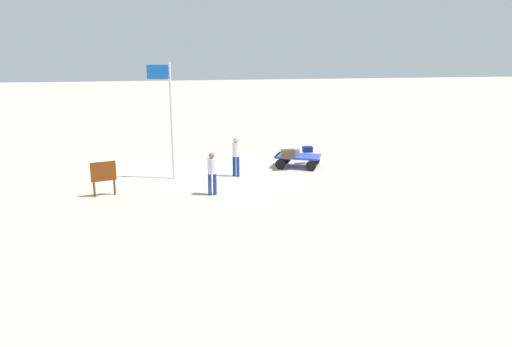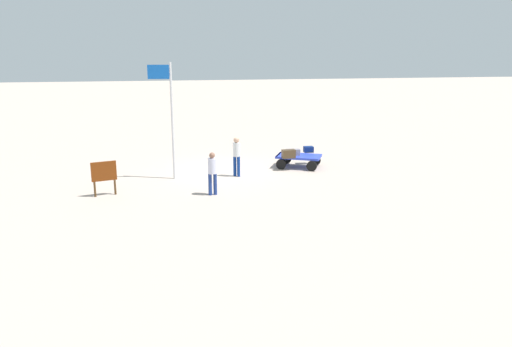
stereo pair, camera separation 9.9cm
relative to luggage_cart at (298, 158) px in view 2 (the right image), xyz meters
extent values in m
plane|color=#B7A495|center=(3.46, 0.02, -0.44)|extent=(120.00, 120.00, 0.00)
cube|color=blue|center=(-0.02, 0.01, 0.09)|extent=(2.33, 1.90, 0.10)
cube|color=blue|center=(0.86, -0.39, 0.09)|extent=(0.53, 1.04, 0.10)
cylinder|color=black|center=(0.87, 0.26, -0.20)|extent=(0.48, 0.31, 0.48)
cylinder|color=black|center=(0.38, -0.83, -0.20)|extent=(0.48, 0.31, 0.48)
cylinder|color=black|center=(-0.42, 0.85, -0.20)|extent=(0.48, 0.31, 0.48)
cylinder|color=black|center=(-0.92, -0.24, -0.20)|extent=(0.48, 0.31, 0.48)
cube|color=gray|center=(0.25, -0.03, 0.29)|extent=(0.66, 0.33, 0.30)
cube|color=#483622|center=(0.58, 0.49, 0.33)|extent=(0.63, 0.36, 0.38)
cube|color=navy|center=(-0.65, -0.61, 0.28)|extent=(0.46, 0.36, 0.28)
cylinder|color=navy|center=(2.99, 1.26, 0.01)|extent=(0.14, 0.14, 0.90)
cylinder|color=navy|center=(3.14, 1.12, 0.01)|extent=(0.14, 0.14, 0.90)
cylinder|color=silver|center=(3.06, 1.19, 0.76)|extent=(0.45, 0.45, 0.59)
sphere|color=tan|center=(3.06, 1.19, 1.18)|extent=(0.25, 0.25, 0.25)
cylinder|color=navy|center=(4.24, 3.83, -0.01)|extent=(0.14, 0.14, 0.85)
cylinder|color=navy|center=(4.43, 3.87, -0.01)|extent=(0.14, 0.14, 0.85)
cylinder|color=silver|center=(4.34, 3.85, 0.70)|extent=(0.40, 0.40, 0.59)
sphere|color=#885D4A|center=(4.34, 3.85, 1.11)|extent=(0.22, 0.22, 0.22)
cylinder|color=silver|center=(5.75, 1.13, 2.02)|extent=(0.10, 0.10, 4.91)
cube|color=blue|center=(6.24, 1.13, 4.08)|extent=(0.87, 0.12, 0.57)
cylinder|color=#4C3319|center=(8.03, 3.17, -0.14)|extent=(0.08, 0.08, 0.59)
cylinder|color=#4C3319|center=(8.75, 3.38, -0.14)|extent=(0.08, 0.08, 0.59)
cube|color=#6B2E0D|center=(8.39, 3.28, 0.52)|extent=(0.92, 0.32, 0.74)
camera|label=1|loc=(5.90, 22.62, 5.19)|focal=35.77mm
camera|label=2|loc=(5.80, 22.64, 5.19)|focal=35.77mm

